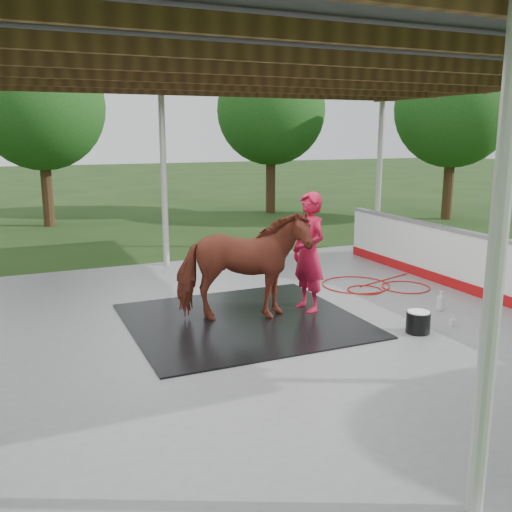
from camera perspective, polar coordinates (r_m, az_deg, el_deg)
name	(u,v)px	position (r m, az deg, el deg)	size (l,w,h in m)	color
ground	(246,331)	(8.81, -1.00, -7.55)	(100.00, 100.00, 0.00)	#1E3814
concrete_slab	(246,330)	(8.80, -1.00, -7.40)	(12.00, 10.00, 0.05)	slate
pavilion_structure	(245,60)	(8.35, -1.11, 18.99)	(12.60, 10.60, 4.05)	beige
dasher_board	(478,266)	(11.17, 21.33, -0.98)	(0.16, 8.00, 1.15)	#A90E10
tree_belt	(241,80)	(9.28, -1.53, 17.20)	(28.00, 28.00, 5.80)	#382314
rubber_mat	(243,320)	(9.12, -1.32, -6.44)	(3.52, 3.30, 0.03)	black
horse	(243,266)	(8.88, -1.35, -1.04)	(0.94, 2.06, 1.74)	maroon
handler	(309,252)	(9.45, 5.30, 0.36)	(0.73, 0.48, 1.99)	red
wash_bucket	(418,322)	(8.90, 15.90, -6.34)	(0.36, 0.36, 0.33)	black
soap_bottle_a	(440,301)	(10.09, 17.97, -4.28)	(0.13, 0.13, 0.34)	silver
soap_bottle_b	(453,321)	(9.39, 19.10, -6.14)	(0.07, 0.08, 0.16)	#338CD8
hose_coil	(371,286)	(11.34, 11.44, -2.96)	(2.16, 1.66, 0.02)	#B4160C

